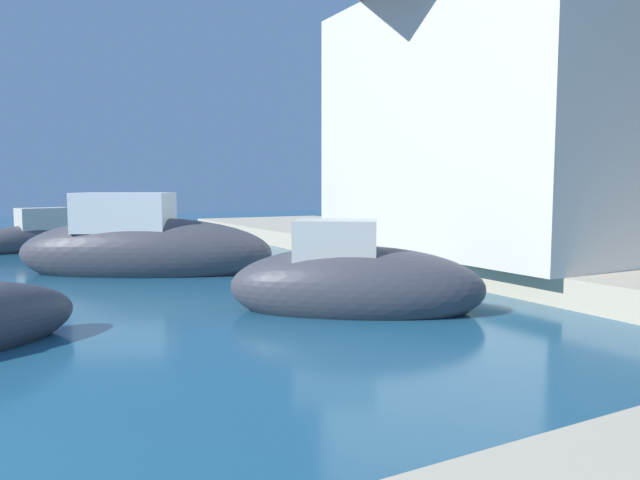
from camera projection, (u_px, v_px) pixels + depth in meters
The scene contains 5 objects.
quay_promenade at pixel (326, 402), 4.67m from camera, with size 44.00×32.00×0.50m.
moored_boat_1 at pixel (144, 248), 13.34m from camera, with size 5.90×4.32×2.20m.
moored_boat_6 at pixel (354, 284), 9.22m from camera, with size 4.17×3.48×1.75m.
moored_boat_8 at pixel (36, 238), 18.02m from camera, with size 3.58×2.00×1.55m.
waterfront_building_main at pixel (522, 98), 13.83m from camera, with size 7.03×8.00×6.96m.
Camera 1 is at (2.11, -4.33, 1.96)m, focal length 32.97 mm.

